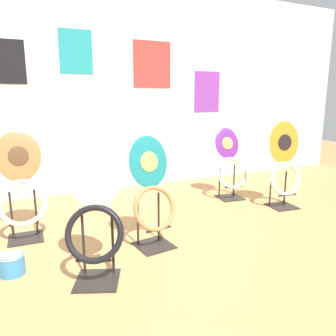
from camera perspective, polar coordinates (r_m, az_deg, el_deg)
ground_plane at (r=2.21m, az=4.83°, el=-20.34°), size 14.00×14.00×0.00m
wall_back at (r=4.25m, az=-12.46°, el=13.45°), size 8.00×0.07×2.60m
toilet_seat_display_teal_sax at (r=2.61m, az=-2.73°, el=-4.81°), size 0.38×0.31×0.90m
toilet_seat_display_orange_sun at (r=3.77m, az=19.62°, el=-0.04°), size 0.40×0.31×0.94m
toilet_seat_display_woodgrain at (r=3.02m, az=-24.15°, el=-3.80°), size 0.41×0.35×0.91m
toilet_seat_display_white_plain at (r=2.17m, az=-12.59°, el=-8.24°), size 0.46×0.42×0.93m
toilet_seat_display_purple_note at (r=3.96m, az=10.76°, el=0.30°), size 0.41×0.37×0.83m
paint_can at (r=2.56m, az=-25.56°, el=-14.77°), size 0.17×0.17×0.15m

